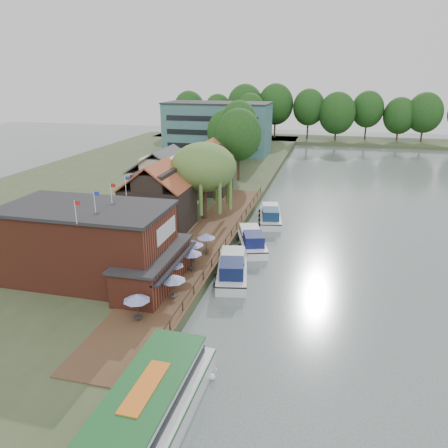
% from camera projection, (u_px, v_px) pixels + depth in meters
% --- Properties ---
extents(ground, '(260.00, 260.00, 0.00)m').
position_uv_depth(ground, '(256.00, 301.00, 40.06)').
color(ground, '#495553').
rests_on(ground, ground).
extents(land_bank, '(50.00, 140.00, 1.00)m').
position_uv_depth(land_bank, '(126.00, 186.00, 78.84)').
color(land_bank, '#384728').
rests_on(land_bank, ground).
extents(quay_deck, '(6.00, 50.00, 0.10)m').
position_uv_depth(quay_deck, '(203.00, 244.00, 50.71)').
color(quay_deck, '#47301E').
rests_on(quay_deck, land_bank).
extents(quay_rail, '(0.20, 49.00, 1.00)m').
position_uv_depth(quay_rail, '(227.00, 241.00, 50.41)').
color(quay_rail, black).
rests_on(quay_rail, land_bank).
extents(pub, '(20.00, 11.00, 7.30)m').
position_uv_depth(pub, '(108.00, 245.00, 40.82)').
color(pub, maroon).
rests_on(pub, land_bank).
extents(hotel_block, '(25.40, 12.40, 12.30)m').
position_uv_depth(hotel_block, '(218.00, 128.00, 106.93)').
color(hotel_block, '#38666B').
rests_on(hotel_block, land_bank).
extents(cottage_a, '(8.60, 7.60, 8.50)m').
position_uv_depth(cottage_a, '(158.00, 196.00, 54.61)').
color(cottage_a, black).
rests_on(cottage_a, land_bank).
extents(cottage_b, '(9.60, 8.60, 8.50)m').
position_uv_depth(cottage_b, '(165.00, 177.00, 64.46)').
color(cottage_b, beige).
rests_on(cottage_b, land_bank).
extents(cottage_c, '(7.60, 7.60, 8.50)m').
position_uv_depth(cottage_c, '(208.00, 167.00, 71.80)').
color(cottage_c, black).
rests_on(cottage_c, land_bank).
extents(willow, '(8.60, 8.60, 10.43)m').
position_uv_depth(willow, '(204.00, 182.00, 57.85)').
color(willow, '#476B2D').
rests_on(willow, land_bank).
extents(umbrella_0, '(2.16, 2.16, 2.38)m').
position_uv_depth(umbrella_0, '(137.00, 308.00, 34.50)').
color(umbrella_0, navy).
rests_on(umbrella_0, quay_deck).
extents(umbrella_1, '(2.24, 2.24, 2.38)m').
position_uv_depth(umbrella_1, '(173.00, 287.00, 37.79)').
color(umbrella_1, navy).
rests_on(umbrella_1, quay_deck).
extents(umbrella_2, '(2.03, 2.03, 2.38)m').
position_uv_depth(umbrella_2, '(173.00, 272.00, 40.66)').
color(umbrella_2, navy).
rests_on(umbrella_2, quay_deck).
extents(umbrella_3, '(2.17, 2.17, 2.38)m').
position_uv_depth(umbrella_3, '(191.00, 260.00, 43.26)').
color(umbrella_3, navy).
rests_on(umbrella_3, quay_deck).
extents(umbrella_4, '(2.31, 2.31, 2.38)m').
position_uv_depth(umbrella_4, '(193.00, 251.00, 45.54)').
color(umbrella_4, navy).
rests_on(umbrella_4, quay_deck).
extents(umbrella_5, '(2.04, 2.04, 2.38)m').
position_uv_depth(umbrella_5, '(206.00, 243.00, 47.49)').
color(umbrella_5, '#211A92').
rests_on(umbrella_5, quay_deck).
extents(cruiser_0, '(5.25, 10.77, 2.52)m').
position_uv_depth(cruiser_0, '(232.00, 265.00, 44.54)').
color(cruiser_0, silver).
rests_on(cruiser_0, ground).
extents(cruiser_1, '(6.06, 10.33, 2.38)m').
position_uv_depth(cruiser_1, '(251.00, 238.00, 52.21)').
color(cruiser_1, white).
rests_on(cruiser_1, ground).
extents(cruiser_2, '(4.82, 10.31, 2.40)m').
position_uv_depth(cruiser_2, '(270.00, 214.00, 61.17)').
color(cruiser_2, silver).
rests_on(cruiser_2, ground).
extents(tour_boat, '(4.65, 15.56, 3.38)m').
position_uv_depth(tour_boat, '(141.00, 420.00, 24.11)').
color(tour_boat, silver).
rests_on(tour_boat, ground).
extents(swan, '(0.44, 0.44, 0.44)m').
position_uv_depth(swan, '(212.00, 376.00, 29.83)').
color(swan, white).
rests_on(swan, ground).
extents(bank_tree_0, '(8.16, 8.16, 13.08)m').
position_uv_depth(bank_tree_0, '(239.00, 145.00, 79.02)').
color(bank_tree_0, '#143811').
rests_on(bank_tree_0, land_bank).
extents(bank_tree_1, '(7.14, 7.14, 13.86)m').
position_uv_depth(bank_tree_1, '(239.00, 135.00, 88.09)').
color(bank_tree_1, '#143811').
rests_on(bank_tree_1, land_bank).
extents(bank_tree_2, '(8.91, 8.91, 11.83)m').
position_uv_depth(bank_tree_2, '(228.00, 136.00, 95.16)').
color(bank_tree_2, '#143811').
rests_on(bank_tree_2, land_bank).
extents(bank_tree_3, '(6.94, 6.94, 11.80)m').
position_uv_depth(bank_tree_3, '(252.00, 127.00, 111.07)').
color(bank_tree_3, '#143811').
rests_on(bank_tree_3, land_bank).
extents(bank_tree_4, '(7.76, 7.76, 10.96)m').
position_uv_depth(bank_tree_4, '(255.00, 124.00, 122.17)').
color(bank_tree_4, '#143811').
rests_on(bank_tree_4, land_bank).
extents(bank_tree_5, '(8.48, 8.48, 13.55)m').
position_uv_depth(bank_tree_5, '(250.00, 117.00, 127.06)').
color(bank_tree_5, '#143811').
rests_on(bank_tree_5, land_bank).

